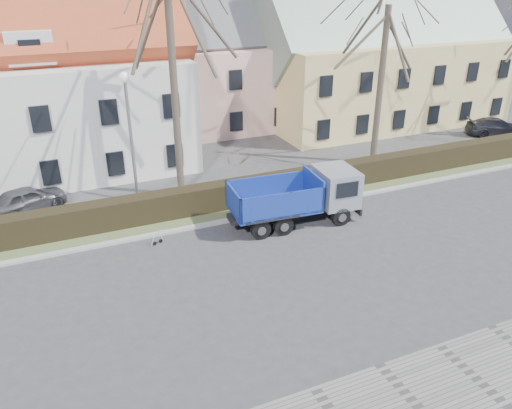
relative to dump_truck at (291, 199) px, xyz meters
name	(u,v)px	position (x,y,z in m)	size (l,w,h in m)	color
ground	(288,266)	(-1.74, -3.31, -1.24)	(120.00, 120.00, 0.00)	#363638
curb_far	(245,217)	(-1.74, 1.29, -1.18)	(80.00, 0.30, 0.12)	#9B9A94
grass_strip	(233,204)	(-1.74, 2.89, -1.19)	(80.00, 3.00, 0.10)	#4C5B33
hedge	(234,195)	(-1.74, 2.69, -0.59)	(60.00, 0.90, 1.30)	black
building_pink	(215,71)	(2.26, 16.69, 2.76)	(10.80, 8.80, 8.00)	#D9A799
building_yellow	(378,63)	(14.26, 13.69, 3.01)	(18.80, 10.80, 8.50)	#DEC579
tree_1	(173,72)	(-3.74, 5.19, 5.08)	(9.20, 9.20, 12.65)	#463C30
tree_2	(382,71)	(8.26, 5.19, 4.26)	(8.00, 8.00, 11.00)	#463C30
dump_truck	(291,199)	(0.00, 0.00, 0.00)	(6.21, 2.31, 2.48)	navy
streetlight	(132,147)	(-6.25, 3.69, 2.19)	(0.54, 0.54, 6.85)	gray
cart_frame	(153,239)	(-6.29, 0.43, -0.91)	(0.73, 0.42, 0.67)	silver
parked_car_a	(27,199)	(-11.10, 6.30, -0.63)	(1.44, 3.59, 1.22)	#404147
parked_car_b	(497,127)	(19.53, 6.31, -0.64)	(1.69, 4.17, 1.21)	#212229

